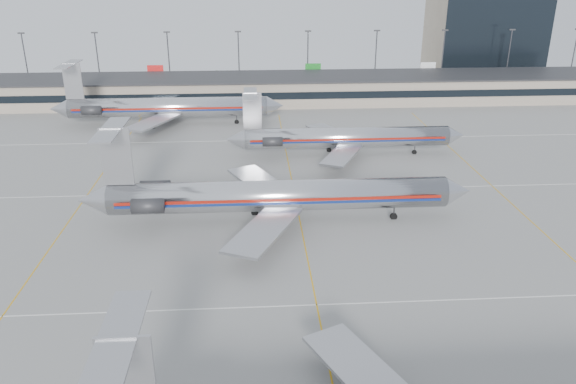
{
  "coord_description": "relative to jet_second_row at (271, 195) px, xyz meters",
  "views": [
    {
      "loc": [
        -5.84,
        -36.51,
        30.95
      ],
      "look_at": [
        -1.61,
        28.49,
        4.5
      ],
      "focal_mm": 35.0,
      "sensor_mm": 36.0,
      "label": 1
    }
  ],
  "objects": [
    {
      "name": "distant_building",
      "position": [
        65.7,
        98.75,
        8.7
      ],
      "size": [
        30.0,
        20.0,
        25.0
      ],
      "primitive_type": "cube",
      "color": "tan",
      "rests_on": "ground"
    },
    {
      "name": "light_mast_row",
      "position": [
        3.7,
        82.75,
        4.79
      ],
      "size": [
        163.6,
        0.4,
        15.28
      ],
      "color": "#38383D",
      "rests_on": "ground"
    },
    {
      "name": "ground",
      "position": [
        3.7,
        -29.25,
        -3.8
      ],
      "size": [
        260.0,
        260.0,
        0.0
      ],
      "primitive_type": "plane",
      "color": "gray",
      "rests_on": "ground"
    },
    {
      "name": "apron_markings",
      "position": [
        3.7,
        -19.25,
        -3.79
      ],
      "size": [
        160.0,
        0.15,
        0.02
      ],
      "primitive_type": "cube",
      "color": "silver",
      "rests_on": "ground"
    },
    {
      "name": "jet_third_row",
      "position": [
        13.21,
        26.71,
        -0.49
      ],
      "size": [
        41.61,
        25.59,
        11.38
      ],
      "color": "silver",
      "rests_on": "ground"
    },
    {
      "name": "jet_second_row",
      "position": [
        0.0,
        0.0,
        0.0
      ],
      "size": [
        49.99,
        29.43,
        13.08
      ],
      "color": "silver",
      "rests_on": "ground"
    },
    {
      "name": "terminal",
      "position": [
        3.7,
        68.72,
        -0.64
      ],
      "size": [
        162.0,
        17.0,
        6.25
      ],
      "color": "gray",
      "rests_on": "ground"
    },
    {
      "name": "jet_back_row",
      "position": [
        -20.3,
        49.1,
        -0.02
      ],
      "size": [
        47.6,
        29.28,
        13.02
      ],
      "color": "silver",
      "rests_on": "ground"
    }
  ]
}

